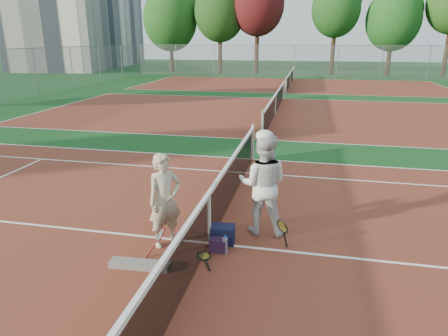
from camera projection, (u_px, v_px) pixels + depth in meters
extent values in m
plane|color=#103D16|center=(210.00, 243.00, 7.29)|extent=(130.00, 130.00, 0.00)
cube|color=maroon|center=(210.00, 243.00, 7.29)|extent=(23.77, 10.97, 0.01)
cube|color=maroon|center=(275.00, 114.00, 19.85)|extent=(23.77, 10.97, 0.01)
cube|color=maroon|center=(290.00, 85.00, 32.41)|extent=(23.77, 10.97, 0.01)
cube|color=beige|center=(81.00, 7.00, 51.46)|extent=(12.96, 23.18, 15.00)
imported|color=#B6A98D|center=(165.00, 200.00, 7.02)|extent=(0.73, 0.73, 1.71)
imported|color=silver|center=(263.00, 184.00, 7.45)|extent=(0.95, 0.74, 1.95)
cube|color=black|center=(223.00, 234.00, 7.27)|extent=(0.45, 0.33, 0.34)
cube|color=black|center=(218.00, 245.00, 6.99)|extent=(0.30, 0.21, 0.24)
cube|color=slate|center=(140.00, 265.00, 6.51)|extent=(1.00, 0.29, 0.10)
cylinder|color=silver|center=(225.00, 246.00, 6.91)|extent=(0.09, 0.09, 0.30)
cylinder|color=#382314|center=(171.00, 51.00, 44.51)|extent=(0.44, 0.44, 4.46)
ellipsoid|color=#194A15|center=(170.00, 19.00, 43.48)|extent=(5.85, 5.85, 6.73)
cylinder|color=#382314|center=(220.00, 49.00, 42.89)|extent=(0.44, 0.44, 5.01)
ellipsoid|color=#194112|center=(220.00, 12.00, 41.73)|extent=(5.34, 5.34, 6.14)
cylinder|color=#382314|center=(257.00, 47.00, 41.87)|extent=(0.44, 0.44, 5.49)
ellipsoid|color=#450E10|center=(258.00, 5.00, 40.60)|extent=(5.39, 5.39, 6.19)
cylinder|color=#382314|center=(333.00, 49.00, 41.06)|extent=(0.44, 0.44, 5.13)
ellipsoid|color=#164614|center=(336.00, 9.00, 39.87)|extent=(4.83, 4.83, 5.55)
cylinder|color=#382314|center=(389.00, 54.00, 40.10)|extent=(0.44, 0.44, 4.30)
ellipsoid|color=#154B16|center=(393.00, 20.00, 39.11)|extent=(5.27, 5.27, 6.06)
cylinder|color=#382314|center=(447.00, 48.00, 38.66)|extent=(0.44, 0.44, 5.44)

